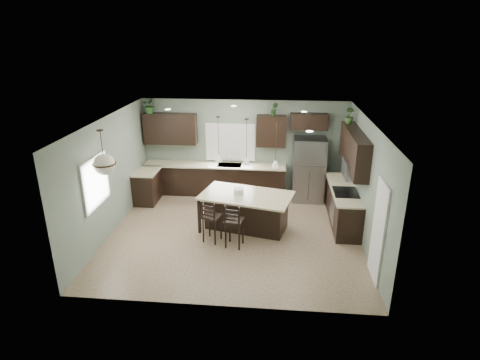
% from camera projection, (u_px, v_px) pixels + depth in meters
% --- Properties ---
extents(ground, '(6.00, 6.00, 0.00)m').
position_uv_depth(ground, '(234.00, 233.00, 9.81)').
color(ground, '#9E8466').
rests_on(ground, ground).
extents(pantry_door, '(0.04, 0.82, 2.04)m').
position_uv_depth(pantry_door, '(378.00, 232.00, 7.75)').
color(pantry_door, white).
rests_on(pantry_door, ground).
extents(window_back, '(1.35, 0.02, 1.00)m').
position_uv_depth(window_back, '(230.00, 142.00, 11.84)').
color(window_back, white).
rests_on(window_back, room_shell).
extents(window_left, '(0.02, 1.10, 1.00)m').
position_uv_depth(window_left, '(95.00, 182.00, 8.78)').
color(window_left, white).
rests_on(window_left, room_shell).
extents(left_return_cabs, '(0.60, 0.90, 0.90)m').
position_uv_depth(left_return_cabs, '(147.00, 187.00, 11.47)').
color(left_return_cabs, black).
rests_on(left_return_cabs, ground).
extents(left_return_countertop, '(0.66, 0.96, 0.04)m').
position_uv_depth(left_return_countertop, '(146.00, 171.00, 11.30)').
color(left_return_countertop, beige).
rests_on(left_return_countertop, left_return_cabs).
extents(back_lower_cabs, '(4.20, 0.60, 0.90)m').
position_uv_depth(back_lower_cabs, '(215.00, 180.00, 12.01)').
color(back_lower_cabs, black).
rests_on(back_lower_cabs, ground).
extents(back_countertop, '(4.20, 0.66, 0.04)m').
position_uv_depth(back_countertop, '(214.00, 165.00, 11.82)').
color(back_countertop, beige).
rests_on(back_countertop, back_lower_cabs).
extents(sink_inset, '(0.70, 0.45, 0.01)m').
position_uv_depth(sink_inset, '(229.00, 165.00, 11.78)').
color(sink_inset, gray).
rests_on(sink_inset, back_countertop).
extents(faucet, '(0.02, 0.02, 0.28)m').
position_uv_depth(faucet, '(229.00, 161.00, 11.70)').
color(faucet, silver).
rests_on(faucet, back_countertop).
extents(back_upper_left, '(1.55, 0.34, 0.90)m').
position_uv_depth(back_upper_left, '(170.00, 129.00, 11.71)').
color(back_upper_left, black).
rests_on(back_upper_left, room_shell).
extents(back_upper_right, '(0.85, 0.34, 0.90)m').
position_uv_depth(back_upper_right, '(271.00, 131.00, 11.45)').
color(back_upper_right, black).
rests_on(back_upper_right, room_shell).
extents(fridge_header, '(1.05, 0.34, 0.45)m').
position_uv_depth(fridge_header, '(309.00, 121.00, 11.26)').
color(fridge_header, black).
rests_on(fridge_header, room_shell).
extents(right_lower_cabs, '(0.60, 2.35, 0.90)m').
position_uv_depth(right_lower_cabs, '(343.00, 206.00, 10.23)').
color(right_lower_cabs, black).
rests_on(right_lower_cabs, ground).
extents(right_countertop, '(0.66, 2.35, 0.04)m').
position_uv_depth(right_countertop, '(344.00, 189.00, 10.07)').
color(right_countertop, beige).
rests_on(right_countertop, right_lower_cabs).
extents(cooktop, '(0.58, 0.75, 0.02)m').
position_uv_depth(cooktop, '(346.00, 192.00, 9.80)').
color(cooktop, black).
rests_on(cooktop, right_countertop).
extents(wall_oven_front, '(0.01, 0.72, 0.60)m').
position_uv_depth(wall_oven_front, '(332.00, 210.00, 10.00)').
color(wall_oven_front, gray).
rests_on(wall_oven_front, right_lower_cabs).
extents(right_upper_cabs, '(0.34, 2.35, 0.90)m').
position_uv_depth(right_upper_cabs, '(354.00, 150.00, 9.69)').
color(right_upper_cabs, black).
rests_on(right_upper_cabs, room_shell).
extents(microwave, '(0.40, 0.75, 0.40)m').
position_uv_depth(microwave, '(352.00, 169.00, 9.58)').
color(microwave, gray).
rests_on(microwave, right_upper_cabs).
extents(refrigerator, '(0.90, 0.74, 1.85)m').
position_uv_depth(refrigerator, '(309.00, 169.00, 11.44)').
color(refrigerator, gray).
rests_on(refrigerator, ground).
extents(kitchen_island, '(2.41, 1.72, 0.92)m').
position_uv_depth(kitchen_island, '(246.00, 212.00, 9.87)').
color(kitchen_island, black).
rests_on(kitchen_island, ground).
extents(serving_dish, '(0.24, 0.24, 0.14)m').
position_uv_depth(serving_dish, '(238.00, 191.00, 9.74)').
color(serving_dish, silver).
rests_on(serving_dish, kitchen_island).
extents(bar_stool_left, '(0.49, 0.49, 1.05)m').
position_uv_depth(bar_stool_left, '(212.00, 221.00, 9.29)').
color(bar_stool_left, black).
rests_on(bar_stool_left, ground).
extents(bar_stool_center, '(0.46, 0.46, 1.07)m').
position_uv_depth(bar_stool_center, '(234.00, 225.00, 9.06)').
color(bar_stool_center, black).
rests_on(bar_stool_center, ground).
extents(pendant_left, '(0.17, 0.17, 1.10)m').
position_uv_depth(pendant_left, '(218.00, 139.00, 9.45)').
color(pendant_left, silver).
rests_on(pendant_left, room_shell).
extents(pendant_center, '(0.17, 0.17, 1.10)m').
position_uv_depth(pendant_center, '(247.00, 142.00, 9.24)').
color(pendant_center, white).
rests_on(pendant_center, room_shell).
extents(pendant_right, '(0.17, 0.17, 1.10)m').
position_uv_depth(pendant_right, '(276.00, 145.00, 9.02)').
color(pendant_right, white).
rests_on(pendant_right, room_shell).
extents(chandelier, '(0.49, 0.49, 0.97)m').
position_uv_depth(chandelier, '(103.00, 153.00, 8.23)').
color(chandelier, beige).
rests_on(chandelier, room_shell).
extents(plant_back_left, '(0.48, 0.44, 0.47)m').
position_uv_depth(plant_back_left, '(150.00, 105.00, 11.49)').
color(plant_back_left, '#285324').
rests_on(plant_back_left, back_upper_left).
extents(plant_back_right, '(0.22, 0.19, 0.38)m').
position_uv_depth(plant_back_right, '(274.00, 109.00, 11.19)').
color(plant_back_right, '#274C21').
rests_on(plant_back_right, back_upper_right).
extents(plant_right_wall, '(0.28, 0.28, 0.40)m').
position_uv_depth(plant_right_wall, '(349.00, 116.00, 10.29)').
color(plant_right_wall, '#375927').
rests_on(plant_right_wall, right_upper_cabs).
extents(room_shell, '(6.00, 6.00, 6.00)m').
position_uv_depth(room_shell, '(234.00, 168.00, 9.21)').
color(room_shell, slate).
rests_on(room_shell, ground).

